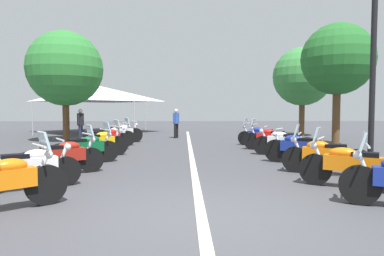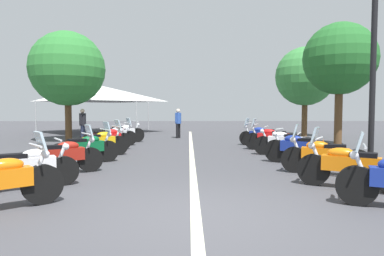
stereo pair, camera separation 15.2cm
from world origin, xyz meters
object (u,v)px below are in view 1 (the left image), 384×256
Objects in this scene: motorcycle_right_row_2 at (324,155)px; motorcycle_right_row_5 at (271,138)px; street_lamp_twin_globe at (374,28)px; roadside_tree_1 at (65,69)px; motorcycle_left_row_1 at (29,167)px; roadside_tree_0 at (302,77)px; motorcycle_left_row_5 at (106,139)px; bystander_0 at (176,121)px; motorcycle_left_row_6 at (113,135)px; roadside_tree_2 at (337,60)px; motorcycle_left_row_7 at (121,133)px; motorcycle_right_row_6 at (261,135)px; traffic_cone_0 at (322,148)px; motorcycle_left_row_2 at (63,156)px; motorcycle_right_row_3 at (299,148)px; motorcycle_right_row_1 at (351,165)px; bystander_2 at (81,123)px; motorcycle_left_row_3 at (86,148)px; event_tent at (96,93)px; motorcycle_right_row_4 at (284,142)px; motorcycle_left_row_4 at (99,143)px.

motorcycle_right_row_2 is 4.80m from motorcycle_right_row_5.
roadside_tree_1 is (8.38, 10.51, -0.05)m from street_lamp_twin_globe.
roadside_tree_0 reaches higher than motorcycle_left_row_1.
motorcycle_left_row_5 is 6.21m from bystander_0.
roadside_tree_2 is (-0.04, -9.55, 3.22)m from motorcycle_left_row_6.
roadside_tree_2 is at bearing -92.73° from motorcycle_right_row_2.
motorcycle_left_row_7 is 6.41m from motorcycle_right_row_6.
motorcycle_left_row_5 is 2.73× the size of traffic_cone_0.
motorcycle_right_row_3 is (1.53, -6.24, 0.01)m from motorcycle_left_row_2.
motorcycle_left_row_2 is 0.97× the size of motorcycle_right_row_1.
roadside_tree_0 is (3.13, -11.89, 2.53)m from bystander_2.
motorcycle_left_row_3 is at bearing -121.76° from motorcycle_left_row_7.
motorcycle_left_row_2 is 1.11× the size of bystander_2.
roadside_tree_2 is at bearing -30.31° from traffic_cone_0.
roadside_tree_1 reaches higher than motorcycle_left_row_3.
motorcycle_right_row_3 is (3.07, 0.00, -0.00)m from motorcycle_right_row_1.
roadside_tree_2 is 0.78× the size of event_tent.
motorcycle_left_row_2 is 7.86m from motorcycle_right_row_5.
motorcycle_left_row_5 is at bearing 124.48° from roadside_tree_0.
motorcycle_right_row_2 is 0.36× the size of roadside_tree_1.
motorcycle_right_row_3 is at bearing 136.80° from traffic_cone_0.
roadside_tree_1 is at bearing -8.10° from motorcycle_right_row_4.
motorcycle_right_row_2 reaches higher than motorcycle_left_row_7.
motorcycle_right_row_4 is 1.47m from motorcycle_right_row_5.
motorcycle_left_row_3 is at bearing -127.29° from motorcycle_left_row_5.
motorcycle_right_row_2 is 0.37× the size of street_lamp_twin_globe.
motorcycle_right_row_6 is 0.29× the size of event_tent.
motorcycle_right_row_2 is at bearing 158.60° from traffic_cone_0.
event_tent is at bearing -78.07° from bystander_2.
traffic_cone_0 is (2.83, -7.46, -0.17)m from motorcycle_left_row_2.
street_lamp_twin_globe is at bearing -55.61° from motorcycle_left_row_4.
motorcycle_right_row_4 is at bearing 133.32° from roadside_tree_2.
roadside_tree_1 is at bearing 78.89° from roadside_tree_2.
motorcycle_left_row_2 is 2.89× the size of traffic_cone_0.
roadside_tree_0 is at bearing -15.11° from traffic_cone_0.
motorcycle_left_row_7 reaches higher than traffic_cone_0.
motorcycle_left_row_5 is 0.93× the size of motorcycle_right_row_3.
roadside_tree_2 is 15.33m from event_tent.
motorcycle_right_row_4 is at bearing 68.49° from traffic_cone_0.
bystander_0 is (7.24, -2.39, 0.46)m from motorcycle_left_row_4.
motorcycle_left_row_3 is 7.06m from bystander_2.
roadside_tree_0 is (3.74, -9.82, 3.00)m from motorcycle_left_row_7.
motorcycle_left_row_6 is at bearing -89.32° from bystander_0.
motorcycle_right_row_4 is at bearing -67.91° from motorcycle_left_row_7.
roadside_tree_2 reaches higher than motorcycle_right_row_1.
roadside_tree_1 is at bearing 83.78° from motorcycle_left_row_4.
motorcycle_right_row_5 reaches higher than motorcycle_left_row_2.
motorcycle_left_row_7 is 0.36× the size of roadside_tree_1.
motorcycle_left_row_1 is 16.96m from event_tent.
motorcycle_right_row_1 is at bearing 111.16° from motorcycle_right_row_4.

